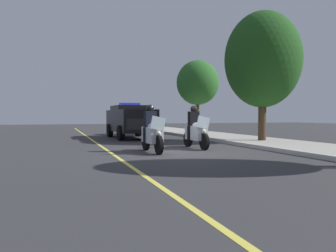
% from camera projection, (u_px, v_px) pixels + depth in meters
% --- Properties ---
extents(ground_plane, '(80.00, 80.00, 0.00)m').
position_uv_depth(ground_plane, '(177.00, 151.00, 11.85)').
color(ground_plane, '#333335').
extents(curb_strip, '(48.00, 0.24, 0.15)m').
position_uv_depth(curb_strip, '(257.00, 146.00, 12.97)').
color(curb_strip, '#B7B5AD').
rests_on(curb_strip, ground).
extents(sidewalk_strip, '(48.00, 3.60, 0.10)m').
position_uv_depth(sidewalk_strip, '(295.00, 146.00, 13.59)').
color(sidewalk_strip, '#A8A399').
rests_on(sidewalk_strip, ground).
extents(lane_stripe_center, '(48.00, 0.12, 0.01)m').
position_uv_depth(lane_stripe_center, '(112.00, 154.00, 11.07)').
color(lane_stripe_center, '#E0D14C').
rests_on(lane_stripe_center, ground).
extents(police_motorcycle_lead_left, '(2.14, 0.58, 1.72)m').
position_uv_depth(police_motorcycle_lead_left, '(152.00, 133.00, 11.55)').
color(police_motorcycle_lead_left, black).
rests_on(police_motorcycle_lead_left, ground).
extents(police_motorcycle_lead_right, '(2.14, 0.58, 1.72)m').
position_uv_depth(police_motorcycle_lead_right, '(196.00, 131.00, 12.94)').
color(police_motorcycle_lead_right, black).
rests_on(police_motorcycle_lead_right, ground).
extents(police_suv, '(4.96, 2.20, 2.05)m').
position_uv_depth(police_suv, '(130.00, 120.00, 18.77)').
color(police_suv, black).
rests_on(police_suv, ground).
extents(cyclist_background, '(1.76, 0.33, 1.69)m').
position_uv_depth(cyclist_background, '(156.00, 122.00, 22.56)').
color(cyclist_background, black).
rests_on(cyclist_background, ground).
extents(tree_mid_block, '(3.72, 3.72, 6.32)m').
position_uv_depth(tree_mid_block, '(263.00, 60.00, 15.85)').
color(tree_mid_block, '#42301E').
rests_on(tree_mid_block, sidewalk_strip).
extents(tree_far_back, '(2.92, 2.92, 5.03)m').
position_uv_depth(tree_far_back, '(198.00, 83.00, 22.33)').
color(tree_far_back, '#4C3823').
rests_on(tree_far_back, sidewalk_strip).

